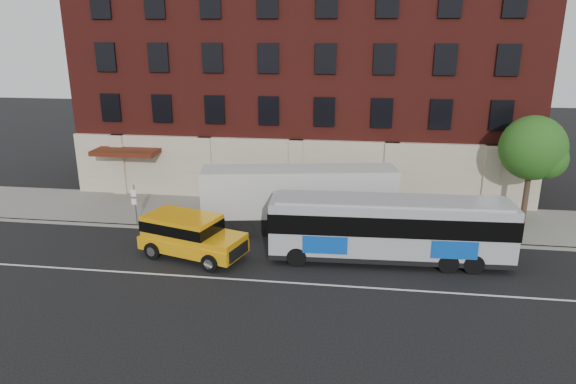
# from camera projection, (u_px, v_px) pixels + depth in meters

# --- Properties ---
(ground) EXTENTS (120.00, 120.00, 0.00)m
(ground) POSITION_uv_depth(u_px,v_px,m) (263.00, 286.00, 22.72)
(ground) COLOR black
(ground) RESTS_ON ground
(sidewalk) EXTENTS (60.00, 6.00, 0.15)m
(sidewalk) POSITION_uv_depth(u_px,v_px,m) (290.00, 215.00, 31.21)
(sidewalk) COLOR gray
(sidewalk) RESTS_ON ground
(kerb) EXTENTS (60.00, 0.25, 0.15)m
(kerb) POSITION_uv_depth(u_px,v_px,m) (283.00, 234.00, 28.37)
(kerb) COLOR gray
(kerb) RESTS_ON ground
(lane_line) EXTENTS (60.00, 0.12, 0.01)m
(lane_line) POSITION_uv_depth(u_px,v_px,m) (265.00, 281.00, 23.19)
(lane_line) COLOR silver
(lane_line) RESTS_ON ground
(building) EXTENTS (30.00, 12.10, 15.00)m
(building) POSITION_uv_depth(u_px,v_px,m) (305.00, 78.00, 36.44)
(building) COLOR #561914
(building) RESTS_ON sidewalk
(sign_pole) EXTENTS (0.30, 0.20, 2.50)m
(sign_pole) POSITION_uv_depth(u_px,v_px,m) (135.00, 203.00, 29.20)
(sign_pole) COLOR slate
(sign_pole) RESTS_ON ground
(street_tree) EXTENTS (3.60, 3.60, 6.20)m
(street_tree) POSITION_uv_depth(u_px,v_px,m) (533.00, 151.00, 28.61)
(street_tree) COLOR #36241B
(street_tree) RESTS_ON sidewalk
(city_bus) EXTENTS (11.60, 2.89, 3.15)m
(city_bus) POSITION_uv_depth(u_px,v_px,m) (390.00, 227.00, 24.79)
(city_bus) COLOR #A2A4AB
(city_bus) RESTS_ON ground
(yellow_suv) EXTENTS (5.64, 3.57, 2.10)m
(yellow_suv) POSITION_uv_depth(u_px,v_px,m) (188.00, 233.00, 25.46)
(yellow_suv) COLOR #F4A20D
(yellow_suv) RESTS_ON ground
(shipping_container) EXTENTS (10.90, 3.99, 3.56)m
(shipping_container) POSITION_uv_depth(u_px,v_px,m) (299.00, 200.00, 28.74)
(shipping_container) COLOR black
(shipping_container) RESTS_ON ground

